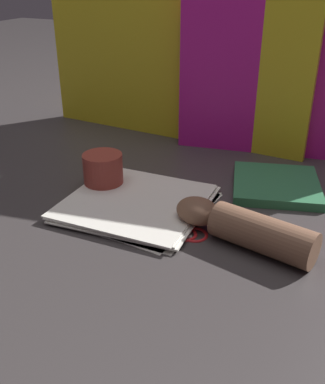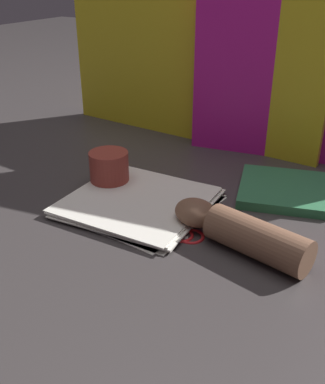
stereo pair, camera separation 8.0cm
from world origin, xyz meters
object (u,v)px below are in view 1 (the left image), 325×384
(book_closed, at_px, (276,185))
(hand_forearm, at_px, (244,228))
(paper_stack, at_px, (137,203))
(scissors, at_px, (190,228))
(mug, at_px, (103,172))

(book_closed, xyz_separation_m, hand_forearm, (-0.01, -0.27, 0.03))
(paper_stack, relative_size, scissors, 2.13)
(book_closed, xyz_separation_m, scissors, (-0.12, -0.27, -0.01))
(paper_stack, relative_size, book_closed, 1.26)
(paper_stack, distance_m, hand_forearm, 0.27)
(hand_forearm, height_order, mug, mug)
(scissors, xyz_separation_m, hand_forearm, (0.11, -0.00, 0.03))
(scissors, relative_size, mug, 1.61)
(hand_forearm, distance_m, mug, 0.39)
(book_closed, distance_m, mug, 0.42)
(paper_stack, bearing_deg, scissors, -16.84)
(paper_stack, height_order, scissors, paper_stack)
(paper_stack, distance_m, book_closed, 0.35)
(book_closed, bearing_deg, scissors, -114.12)
(scissors, height_order, mug, mug)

